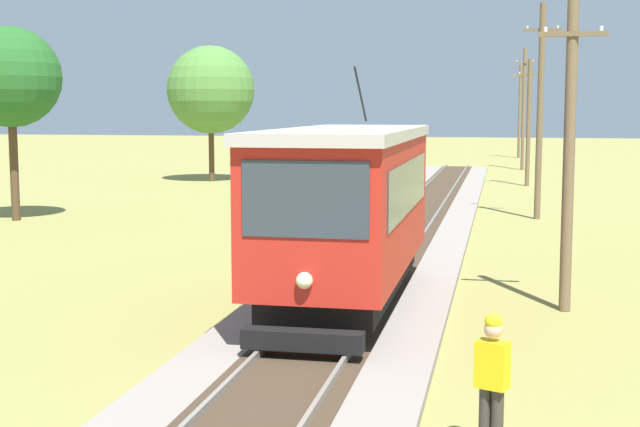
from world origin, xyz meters
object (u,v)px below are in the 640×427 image
(track_worker, at_px, (492,378))
(utility_pole_near_tram, at_px, (569,151))
(tree_left_near, at_px, (10,78))
(utility_pole_mid, at_px, (540,110))
(utility_pole_distant, at_px, (524,108))
(tree_left_far, at_px, (211,90))
(utility_pole_far, at_px, (529,121))
(utility_pole_horizon, at_px, (520,110))
(red_tram, at_px, (348,208))

(track_worker, bearing_deg, utility_pole_near_tram, -167.66)
(tree_left_near, bearing_deg, utility_pole_mid, 12.59)
(utility_pole_distant, xyz_separation_m, tree_left_far, (-17.99, -13.76, 1.01))
(utility_pole_far, bearing_deg, utility_pole_near_tram, -90.00)
(track_worker, bearing_deg, utility_pole_horizon, -159.33)
(utility_pole_far, height_order, tree_left_far, tree_left_far)
(tree_left_far, bearing_deg, red_tram, -66.66)
(utility_pole_near_tram, distance_m, utility_pole_horizon, 59.12)
(red_tram, distance_m, utility_pole_horizon, 60.51)
(utility_pole_horizon, bearing_deg, tree_left_far, -121.88)
(track_worker, relative_size, tree_left_far, 0.23)
(track_worker, xyz_separation_m, tree_left_near, (-18.00, 19.67, 4.38))
(tree_left_far, bearing_deg, utility_pole_near_tram, -59.20)
(utility_pole_near_tram, height_order, tree_left_near, tree_left_near)
(utility_pole_near_tram, distance_m, tree_left_near, 22.53)
(utility_pole_far, height_order, tree_left_near, tree_left_near)
(utility_pole_far, relative_size, tree_left_far, 0.88)
(utility_pole_far, bearing_deg, utility_pole_distant, 90.00)
(utility_pole_near_tram, distance_m, utility_pole_far, 30.66)
(utility_pole_near_tram, bearing_deg, red_tram, -164.87)
(utility_pole_horizon, height_order, tree_left_near, utility_pole_horizon)
(utility_pole_mid, distance_m, track_worker, 24.26)
(red_tram, bearing_deg, utility_pole_distant, 84.38)
(red_tram, distance_m, track_worker, 7.91)
(utility_pole_distant, relative_size, utility_pole_horizon, 1.05)
(tree_left_near, bearing_deg, utility_pole_distant, 59.29)
(utility_pole_mid, bearing_deg, tree_left_near, -167.41)
(utility_pole_distant, relative_size, track_worker, 4.70)
(utility_pole_horizon, bearing_deg, red_tram, -94.22)
(utility_pole_mid, bearing_deg, utility_pole_horizon, 90.00)
(utility_pole_mid, relative_size, tree_left_far, 1.04)
(utility_pole_near_tram, height_order, track_worker, utility_pole_near_tram)
(tree_left_far, bearing_deg, track_worker, -66.75)
(red_tram, height_order, utility_pole_distant, utility_pole_distant)
(utility_pole_far, height_order, utility_pole_distant, utility_pole_distant)
(track_worker, bearing_deg, tree_left_near, -115.68)
(utility_pole_far, bearing_deg, tree_left_near, -135.03)
(tree_left_near, xyz_separation_m, tree_left_far, (1.42, 18.92, -0.07))
(utility_pole_near_tram, bearing_deg, tree_left_far, 120.80)
(utility_pole_mid, xyz_separation_m, tree_left_far, (-17.99, 14.58, 1.14))
(red_tram, height_order, utility_pole_far, utility_pole_far)
(utility_pole_mid, xyz_separation_m, track_worker, (-1.41, -24.01, -3.18))
(utility_pole_near_tram, bearing_deg, utility_pole_horizon, 90.00)
(tree_left_near, height_order, tree_left_far, tree_left_far)
(red_tram, xyz_separation_m, utility_pole_distant, (4.45, 45.15, 2.10))
(utility_pole_far, bearing_deg, utility_pole_horizon, 90.00)
(utility_pole_distant, xyz_separation_m, tree_left_near, (-19.41, -32.68, 1.08))
(red_tram, relative_size, utility_pole_far, 1.24)
(utility_pole_distant, relative_size, tree_left_near, 1.15)
(utility_pole_distant, xyz_separation_m, track_worker, (-1.41, -52.35, -3.31))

